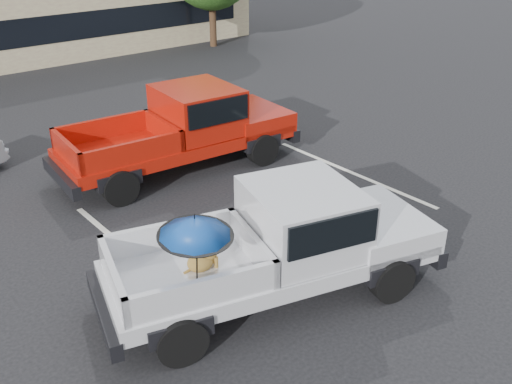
% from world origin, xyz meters
% --- Properties ---
extents(ground, '(90.00, 90.00, 0.00)m').
position_xyz_m(ground, '(0.00, 0.00, 0.00)').
color(ground, black).
rests_on(ground, ground).
extents(stripe_left, '(0.12, 5.00, 0.01)m').
position_xyz_m(stripe_left, '(-3.00, 2.00, 0.00)').
color(stripe_left, silver).
rests_on(stripe_left, ground).
extents(stripe_right, '(0.12, 5.00, 0.01)m').
position_xyz_m(stripe_right, '(3.00, 2.00, 0.00)').
color(stripe_right, silver).
rests_on(stripe_right, ground).
extents(silver_pickup, '(6.01, 3.44, 2.06)m').
position_xyz_m(silver_pickup, '(-1.51, -0.57, 1.05)').
color(silver_pickup, black).
rests_on(silver_pickup, ground).
extents(red_pickup, '(6.20, 2.64, 1.99)m').
position_xyz_m(red_pickup, '(0.28, 4.89, 1.09)').
color(red_pickup, black).
rests_on(red_pickup, ground).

